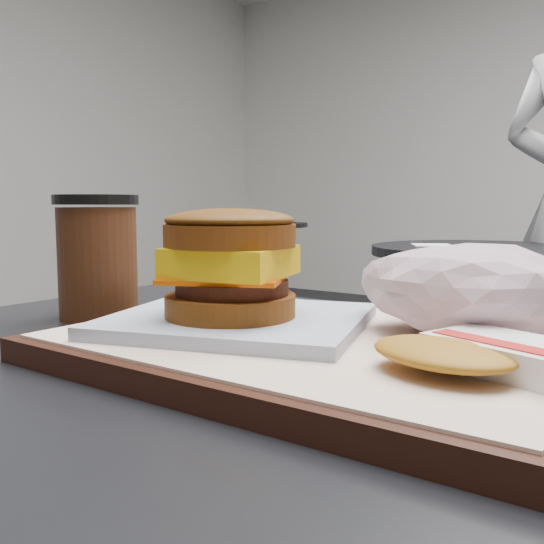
% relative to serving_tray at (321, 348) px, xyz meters
% --- Properties ---
extents(serving_tray, '(0.38, 0.28, 0.02)m').
position_rel_serving_tray_xyz_m(serving_tray, '(0.00, 0.00, 0.00)').
color(serving_tray, black).
rests_on(serving_tray, customer_table).
extents(breakfast_sandwich, '(0.23, 0.22, 0.09)m').
position_rel_serving_tray_xyz_m(breakfast_sandwich, '(-0.07, -0.02, 0.05)').
color(breakfast_sandwich, silver).
rests_on(breakfast_sandwich, serving_tray).
extents(hash_brown, '(0.13, 0.11, 0.02)m').
position_rel_serving_tray_xyz_m(hash_brown, '(0.13, -0.03, 0.02)').
color(hash_brown, white).
rests_on(hash_brown, serving_tray).
extents(crumpled_wrapper, '(0.15, 0.12, 0.07)m').
position_rel_serving_tray_xyz_m(crumpled_wrapper, '(0.08, 0.06, 0.04)').
color(crumpled_wrapper, silver).
rests_on(crumpled_wrapper, serving_tray).
extents(coffee_cup, '(0.08, 0.08, 0.12)m').
position_rel_serving_tray_xyz_m(coffee_cup, '(-0.27, 0.01, 0.05)').
color(coffee_cup, '#3F1E0F').
rests_on(coffee_cup, customer_table).
extents(neighbor_table, '(0.70, 0.70, 0.75)m').
position_rel_serving_tray_xyz_m(neighbor_table, '(-0.37, 1.60, -0.23)').
color(neighbor_table, black).
rests_on(neighbor_table, ground).
extents(napkin, '(0.16, 0.16, 0.00)m').
position_rel_serving_tray_xyz_m(napkin, '(-0.51, 1.53, -0.03)').
color(napkin, white).
rests_on(napkin, neighbor_table).
extents(bg_table_mid, '(0.66, 0.66, 0.75)m').
position_rel_serving_tray_xyz_m(bg_table_mid, '(-2.42, 3.15, -0.22)').
color(bg_table_mid, black).
rests_on(bg_table_mid, ground).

